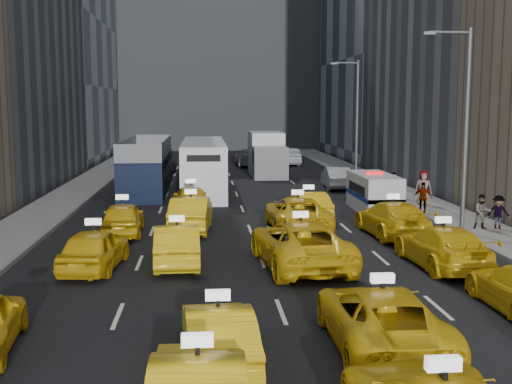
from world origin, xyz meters
TOP-DOWN VIEW (x-y plane):
  - ground at (0.00, 0.00)m, footprint 160.00×160.00m
  - sidewalk_west at (-10.50, 25.00)m, footprint 3.00×90.00m
  - sidewalk_east at (10.50, 25.00)m, footprint 3.00×90.00m
  - curb_west at (-9.05, 25.00)m, footprint 0.15×90.00m
  - curb_east at (9.05, 25.00)m, footprint 0.15×90.00m
  - streetlight_near at (9.18, 12.00)m, footprint 2.15×0.22m
  - streetlight_far at (9.18, 32.00)m, footprint 2.15×0.22m
  - taxi_5 at (-1.84, -1.57)m, footprint 1.75×4.29m
  - taxi_6 at (2.04, -0.85)m, footprint 2.51×5.34m
  - taxi_8 at (-5.95, 7.11)m, footprint 2.18×4.53m
  - taxi_9 at (-3.09, 7.59)m, footprint 1.73×4.53m
  - taxi_10 at (1.28, 6.94)m, footprint 3.38×6.28m
  - taxi_11 at (6.30, 6.48)m, footprint 2.34×5.24m
  - taxi_12 at (-5.72, 13.23)m, footprint 1.93×4.40m
  - taxi_13 at (-2.71, 13.92)m, footprint 2.02×4.94m
  - taxi_14 at (2.18, 13.72)m, footprint 2.65×5.57m
  - taxi_15 at (6.12, 11.90)m, footprint 2.47×5.47m
  - taxi_16 at (-2.81, 18.85)m, footprint 2.32×4.59m
  - taxi_17 at (3.14, 16.46)m, footprint 1.88×4.42m
  - nypd_van at (7.09, 18.65)m, footprint 2.14×5.11m
  - double_decker at (-5.84, 27.65)m, footprint 4.30×12.18m
  - city_bus at (-2.11, 27.26)m, footprint 3.95×13.22m
  - box_truck at (3.07, 37.11)m, footprint 3.22×7.85m
  - misc_car_0 at (7.02, 28.26)m, footprint 1.81×4.65m
  - misc_car_1 at (-5.69, 41.12)m, footprint 2.55×5.05m
  - misc_car_2 at (2.10, 44.94)m, footprint 2.49×5.70m
  - misc_car_3 at (-2.00, 44.82)m, footprint 1.72×3.98m
  - misc_car_4 at (5.98, 45.94)m, footprint 2.03×5.00m
  - pedestrian_1 at (10.44, 12.49)m, footprint 0.84×0.57m
  - pedestrian_2 at (11.19, 12.48)m, footprint 1.06×0.68m
  - pedestrian_3 at (9.24, 17.02)m, footprint 1.04×0.78m
  - pedestrian_4 at (10.20, 19.68)m, footprint 0.99×0.60m
  - pedestrian_5 at (9.30, 22.34)m, footprint 1.49×0.55m

SIDE VIEW (x-z plane):
  - ground at x=0.00m, z-range 0.00..0.00m
  - sidewalk_west at x=-10.50m, z-range 0.00..0.15m
  - sidewalk_east at x=10.50m, z-range 0.00..0.15m
  - curb_west at x=-9.05m, z-range 0.00..0.18m
  - curb_east at x=9.05m, z-range 0.00..0.18m
  - misc_car_3 at x=-2.00m, z-range 0.00..1.34m
  - misc_car_1 at x=-5.69m, z-range 0.00..1.37m
  - taxi_5 at x=-1.84m, z-range 0.00..1.38m
  - taxi_17 at x=3.14m, z-range 0.00..1.42m
  - taxi_12 at x=-5.72m, z-range 0.00..1.47m
  - taxi_9 at x=-3.09m, z-range 0.00..1.48m
  - taxi_6 at x=2.04m, z-range 0.00..1.48m
  - taxi_8 at x=-5.95m, z-range 0.00..1.49m
  - taxi_11 at x=6.30m, z-range 0.00..1.49m
  - taxi_16 at x=-2.81m, z-range 0.00..1.50m
  - misc_car_0 at x=7.02m, z-range 0.00..1.51m
  - taxi_14 at x=2.18m, z-range 0.00..1.54m
  - taxi_15 at x=6.12m, z-range 0.00..1.56m
  - taxi_13 at x=-2.71m, z-range 0.00..1.59m
  - misc_car_4 at x=5.98m, z-range 0.00..1.61m
  - misc_car_2 at x=2.10m, z-range 0.00..1.63m
  - taxi_10 at x=1.28m, z-range 0.00..1.67m
  - pedestrian_2 at x=11.19m, z-range 0.15..1.68m
  - pedestrian_5 at x=9.30m, z-range 0.15..1.72m
  - pedestrian_1 at x=10.44m, z-range 0.15..1.73m
  - pedestrian_3 at x=9.24m, z-range 0.15..1.76m
  - nypd_van at x=7.09m, z-range -0.10..2.06m
  - pedestrian_4 at x=10.20m, z-range 0.15..2.08m
  - city_bus at x=-2.11m, z-range -0.01..3.35m
  - double_decker at x=-5.84m, z-range -0.01..3.46m
  - box_truck at x=3.07m, z-range -0.02..3.48m
  - streetlight_near at x=9.18m, z-range 0.42..9.42m
  - streetlight_far at x=9.18m, z-range 0.42..9.42m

